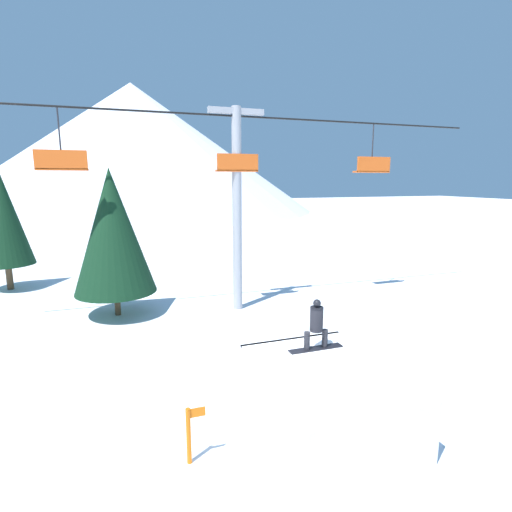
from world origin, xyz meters
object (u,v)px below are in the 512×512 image
at_px(snowboarder, 316,325).
at_px(trail_marker, 190,434).
at_px(pine_tree_near, 113,231).
at_px(snow_ramp, 326,397).

height_order(snowboarder, trail_marker, snowboarder).
bearing_deg(snowboarder, pine_tree_near, 119.02).
height_order(snow_ramp, pine_tree_near, pine_tree_near).
height_order(snow_ramp, trail_marker, snow_ramp).
relative_size(snow_ramp, snowboarder, 2.71).
distance_m(pine_tree_near, trail_marker, 10.75).
relative_size(snow_ramp, pine_tree_near, 0.64).
bearing_deg(snow_ramp, pine_tree_near, 114.85).
xyz_separation_m(snow_ramp, pine_tree_near, (-4.62, 9.97, 2.95)).
distance_m(snow_ramp, trail_marker, 3.30).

